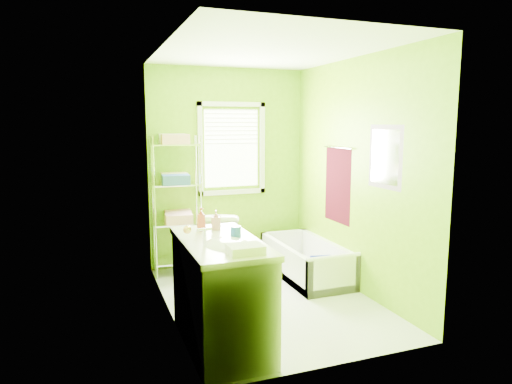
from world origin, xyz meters
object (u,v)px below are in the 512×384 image
object	(u,v)px
toilet	(221,242)
vanity	(221,290)
wire_shelf_unit	(177,189)
bathtub	(307,266)

from	to	relation	value
toilet	vanity	size ratio (longest dim) A/B	0.66
toilet	vanity	xyz separation A→B (m)	(-0.52, -1.80, 0.08)
toilet	wire_shelf_unit	bearing A→B (deg)	-5.52
toilet	vanity	distance (m)	1.88
wire_shelf_unit	toilet	bearing A→B (deg)	-24.37
toilet	bathtub	bearing A→B (deg)	171.05
vanity	wire_shelf_unit	world-z (taller)	wire_shelf_unit
bathtub	vanity	bearing A→B (deg)	-138.48
bathtub	toilet	xyz separation A→B (m)	(-0.95, 0.50, 0.26)
bathtub	toilet	world-z (taller)	toilet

